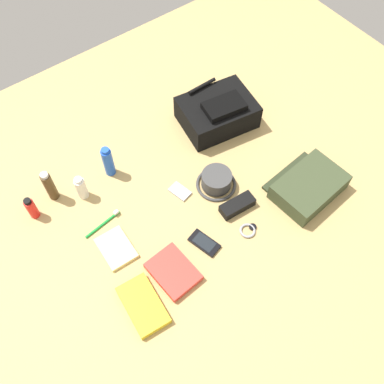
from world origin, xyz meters
TOP-DOWN VIEW (x-y plane):
  - ground_plane at (0.00, 0.00)m, footprint 2.64×2.02m
  - backpack at (0.33, 0.25)m, footprint 0.34×0.28m
  - toiletry_pouch at (0.39, -0.25)m, footprint 0.29×0.25m
  - bucket_hat at (0.11, -0.01)m, footprint 0.16×0.16m
  - sunscreen_spray at (-0.54, 0.30)m, footprint 0.04×0.04m
  - cologne_bottle at (-0.44, 0.33)m, footprint 0.04×0.04m
  - toothpaste_tube at (-0.34, 0.27)m, footprint 0.04×0.04m
  - deodorant_spray at (-0.20, 0.30)m, footprint 0.04×0.04m
  - paperback_novel at (-0.40, -0.25)m, footprint 0.13×0.21m
  - travel_guidebook at (-0.25, -0.22)m, footprint 0.15×0.19m
  - cell_phone at (-0.09, -0.19)m, footprint 0.09×0.13m
  - media_player at (-0.02, 0.05)m, footprint 0.07×0.09m
  - wristwatch at (0.08, -0.25)m, footprint 0.07×0.06m
  - toothbrush at (-0.34, 0.11)m, footprint 0.16×0.03m
  - notepad at (-0.36, -0.01)m, footprint 0.12×0.16m
  - sunglasses_case at (0.11, -0.15)m, footprint 0.14×0.07m

SIDE VIEW (x-z plane):
  - ground_plane at x=0.00m, z-range -0.02..0.00m
  - media_player at x=-0.02m, z-range 0.00..0.01m
  - wristwatch at x=0.08m, z-range 0.00..0.01m
  - cell_phone at x=-0.09m, z-range 0.00..0.01m
  - toothbrush at x=-0.34m, z-range 0.00..0.02m
  - notepad at x=-0.36m, z-range 0.00..0.02m
  - travel_guidebook at x=-0.25m, z-range 0.00..0.03m
  - paperback_novel at x=-0.40m, z-range 0.00..0.03m
  - sunglasses_case at x=0.11m, z-range 0.00..0.04m
  - bucket_hat at x=0.11m, z-range 0.00..0.07m
  - toiletry_pouch at x=0.39m, z-range 0.00..0.08m
  - sunscreen_spray at x=-0.54m, z-range 0.00..0.11m
  - toothpaste_tube at x=-0.34m, z-range 0.00..0.11m
  - backpack at x=0.33m, z-range -0.01..0.14m
  - deodorant_spray at x=-0.20m, z-range 0.00..0.15m
  - cologne_bottle at x=-0.44m, z-range 0.00..0.15m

